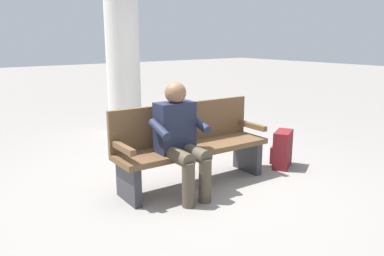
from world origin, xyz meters
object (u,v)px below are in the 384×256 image
Objects in this scene: bench_near at (190,144)px; person_seated at (181,137)px; support_pillar at (122,30)px; backpack at (282,149)px.

bench_near is 1.54× the size of person_seated.
person_seated is 0.34× the size of support_pillar.
backpack is at bearing 170.33° from bench_near.
support_pillar is at bearing -103.55° from person_seated.
bench_near is at bearing -140.16° from person_seated.
bench_near is at bearing 78.95° from support_pillar.
bench_near is 0.40m from person_seated.
person_seated is 2.51× the size of backpack.
bench_near is 2.90m from support_pillar.
person_seated is at bearing 39.84° from bench_near.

